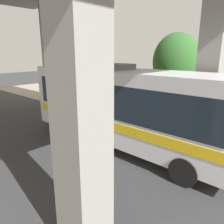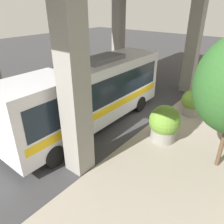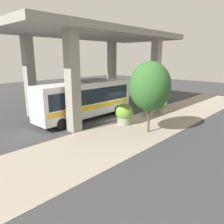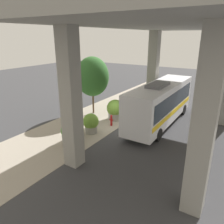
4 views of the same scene
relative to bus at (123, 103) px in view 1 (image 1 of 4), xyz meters
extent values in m
plane|color=#38383A|center=(-2.59, -2.99, -2.07)|extent=(80.00, 80.00, 0.00)
cube|color=gray|center=(-5.59, -2.99, -2.06)|extent=(6.00, 40.00, 0.02)
cube|color=gray|center=(-2.09, -8.97, 1.92)|extent=(0.90, 0.90, 7.98)
cube|color=gray|center=(-2.09, 3.00, 1.92)|extent=(0.90, 0.90, 7.98)
cube|color=gray|center=(4.91, 3.00, 1.92)|extent=(0.90, 0.90, 7.98)
cube|color=silver|center=(0.00, 0.01, -0.05)|extent=(2.45, 10.28, 3.14)
cube|color=#19232D|center=(0.00, 0.01, 0.33)|extent=(2.49, 9.46, 1.38)
cube|color=yellow|center=(0.00, 0.01, -0.68)|extent=(2.49, 9.77, 0.38)
cube|color=slate|center=(0.00, -1.02, 1.64)|extent=(1.23, 2.57, 0.24)
cylinder|color=black|center=(-1.15, 3.60, -1.57)|extent=(0.28, 1.00, 1.00)
cylinder|color=black|center=(1.15, 3.60, -1.57)|extent=(0.28, 1.00, 1.00)
cylinder|color=black|center=(-1.15, -3.34, -1.57)|extent=(0.28, 1.00, 1.00)
cylinder|color=black|center=(1.15, -3.34, -1.57)|extent=(0.28, 1.00, 1.00)
cylinder|color=#B21919|center=(-3.36, -2.76, -1.63)|extent=(0.18, 0.18, 0.87)
sphere|color=#B21919|center=(-3.36, -2.76, -1.14)|extent=(0.17, 0.17, 0.17)
cylinder|color=#B21919|center=(-3.49, -2.76, -1.50)|extent=(0.11, 0.08, 0.08)
cylinder|color=#B21919|center=(-3.22, -2.76, -1.50)|extent=(0.11, 0.08, 0.08)
cylinder|color=gray|center=(-4.22, -7.05, -1.75)|extent=(1.17, 1.17, 0.63)
sphere|color=#4C8C38|center=(-4.22, -7.05, -1.09)|extent=(1.26, 1.26, 1.26)
sphere|color=#993F8C|center=(-4.07, -7.17, -1.27)|extent=(0.41, 0.41, 0.41)
cylinder|color=gray|center=(-3.91, -1.20, -1.74)|extent=(1.29, 1.29, 0.67)
sphere|color=olive|center=(-3.91, -1.20, -0.96)|extent=(1.59, 1.59, 1.59)
sphere|color=#BF334C|center=(-3.75, -1.33, -1.22)|extent=(0.45, 0.45, 0.45)
cylinder|color=gray|center=(-3.97, -4.86, -1.74)|extent=(0.96, 0.96, 0.65)
sphere|color=olive|center=(-3.97, -4.86, -1.07)|extent=(1.27, 1.27, 1.27)
sphere|color=orange|center=(-3.85, -4.95, -1.28)|extent=(0.34, 0.34, 0.34)
cylinder|color=brown|center=(-6.73, -0.84, -0.69)|extent=(0.18, 0.18, 2.77)
ellipsoid|color=#2D6028|center=(-6.73, -0.84, 1.65)|extent=(3.19, 3.19, 3.83)
camera|label=1|loc=(7.53, 6.19, 2.25)|focal=35.00mm
camera|label=2|loc=(-7.83, 7.98, 4.39)|focal=35.00mm
camera|label=3|loc=(-16.03, 13.39, 3.80)|focal=35.00mm
camera|label=4|loc=(6.07, -17.65, 5.37)|focal=35.00mm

